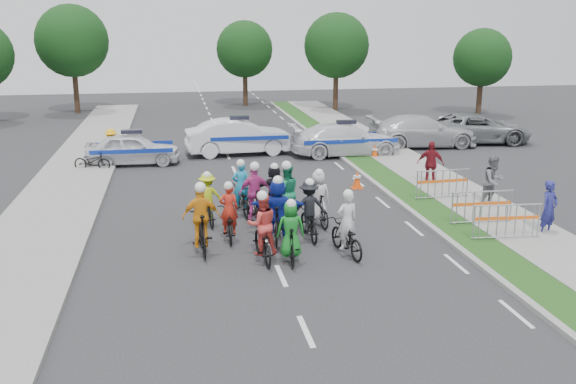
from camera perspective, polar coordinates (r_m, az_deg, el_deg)
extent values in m
plane|color=#28282B|center=(15.95, -0.61, -7.47)|extent=(90.00, 90.00, 0.00)
cube|color=gray|center=(21.80, 10.49, -1.40)|extent=(0.20, 60.00, 0.12)
cube|color=#1E4516|center=(22.05, 12.19, -1.32)|extent=(1.20, 60.00, 0.11)
cube|color=gray|center=(22.79, 16.39, -1.05)|extent=(2.40, 60.00, 0.13)
cube|color=gray|center=(20.85, -20.96, -2.89)|extent=(3.00, 60.00, 0.13)
imported|color=black|center=(17.27, 5.19, -4.08)|extent=(0.96, 1.89, 0.95)
imported|color=silver|center=(17.08, 5.27, -2.56)|extent=(0.64, 0.48, 1.58)
sphere|color=white|center=(16.83, 5.38, -0.21)|extent=(0.27, 0.27, 0.27)
imported|color=black|center=(16.70, 0.21, -4.61)|extent=(0.58, 1.67, 0.99)
imported|color=#157823|center=(16.52, 0.25, -3.27)|extent=(0.76, 0.52, 1.48)
sphere|color=white|center=(16.28, 0.28, -1.05)|extent=(0.26, 0.26, 0.26)
imported|color=black|center=(16.86, -2.32, -4.45)|extent=(0.78, 1.91, 0.98)
imported|color=#D8403C|center=(16.65, -2.31, -2.86)|extent=(0.84, 0.67, 1.63)
sphere|color=white|center=(16.39, -2.31, -0.36)|extent=(0.28, 0.28, 0.28)
imported|color=black|center=(17.50, -7.68, -3.57)|extent=(0.62, 1.92, 1.14)
imported|color=orange|center=(17.31, -7.72, -2.16)|extent=(1.02, 0.46, 1.71)
sphere|color=white|center=(17.04, -7.81, 0.41)|extent=(0.30, 0.30, 0.30)
imported|color=black|center=(18.54, 1.83, -2.74)|extent=(0.69, 1.80, 0.93)
imported|color=black|center=(18.35, 1.88, -1.32)|extent=(1.02, 0.62, 1.55)
sphere|color=white|center=(18.12, 1.93, 0.82)|extent=(0.27, 0.27, 0.27)
imported|color=black|center=(18.21, -0.95, -2.75)|extent=(0.88, 1.93, 1.12)
imported|color=#1528A2|center=(18.03, -0.93, -1.40)|extent=(1.62, 0.79, 1.68)
sphere|color=white|center=(17.78, -0.91, 1.01)|extent=(0.29, 0.29, 0.29)
imported|color=black|center=(18.50, -5.27, -2.88)|extent=(0.65, 1.72, 0.90)
imported|color=red|center=(18.32, -5.29, -1.50)|extent=(0.55, 0.37, 1.49)
sphere|color=white|center=(18.09, -5.32, 0.54)|extent=(0.26, 0.26, 0.26)
imported|color=black|center=(19.71, 2.67, -1.52)|extent=(0.75, 1.77, 1.03)
imported|color=silver|center=(19.54, 2.71, -0.33)|extent=(0.82, 0.60, 1.55)
sphere|color=white|center=(19.32, 2.77, 1.69)|extent=(0.27, 0.27, 0.27)
imported|color=black|center=(19.73, -0.19, -1.46)|extent=(0.92, 2.07, 1.05)
imported|color=#177E52|center=(19.54, -0.16, -0.01)|extent=(0.92, 0.75, 1.75)
sphere|color=white|center=(19.30, -0.14, 2.35)|extent=(0.30, 0.30, 0.30)
imported|color=black|center=(19.80, -2.97, -1.28)|extent=(0.84, 1.97, 1.14)
imported|color=#C8378D|center=(19.63, -2.97, -0.01)|extent=(1.06, 0.58, 1.72)
sphere|color=white|center=(19.39, -2.98, 2.28)|extent=(0.30, 0.30, 0.30)
imported|color=black|center=(20.00, -7.14, -1.62)|extent=(0.77, 1.71, 0.87)
imported|color=#B7CE15|center=(19.83, -7.17, -0.35)|extent=(0.99, 0.65, 1.45)
sphere|color=white|center=(19.62, -7.22, 1.47)|extent=(0.25, 0.25, 0.25)
imported|color=black|center=(20.69, -1.25, -0.75)|extent=(0.48, 1.68, 1.01)
imported|color=black|center=(20.53, -1.24, 0.37)|extent=(1.40, 0.45, 1.51)
sphere|color=white|center=(20.32, -1.22, 2.24)|extent=(0.26, 0.26, 0.26)
imported|color=black|center=(20.98, -4.20, -0.67)|extent=(0.86, 1.86, 0.94)
imported|color=#1A91C5|center=(20.80, -4.21, 0.61)|extent=(0.62, 0.45, 1.57)
sphere|color=white|center=(20.59, -4.23, 2.55)|extent=(0.27, 0.27, 0.27)
imported|color=silver|center=(29.05, -13.64, 3.74)|extent=(4.14, 1.78, 1.39)
imported|color=silver|center=(30.54, -4.32, 4.90)|extent=(5.18, 2.11, 1.67)
imported|color=silver|center=(30.33, 5.17, 4.66)|extent=(5.24, 2.22, 1.51)
imported|color=#BABABF|center=(33.07, 11.85, 5.31)|extent=(5.56, 2.48, 1.58)
imported|color=slate|center=(34.89, 16.46, 5.45)|extent=(5.82, 3.40, 1.52)
imported|color=navy|center=(20.12, 22.19, -1.36)|extent=(0.71, 0.59, 1.65)
imported|color=slate|center=(22.76, 17.79, 0.94)|extent=(1.02, 0.91, 1.75)
imported|color=maroon|center=(25.04, 12.54, 2.48)|extent=(1.09, 0.83, 1.73)
imported|color=#FFB00D|center=(29.60, -15.41, 3.96)|extent=(1.07, 0.72, 1.53)
cube|color=#F24C0C|center=(24.39, 6.14, 0.37)|extent=(0.40, 0.40, 0.03)
cone|color=#F24C0C|center=(24.31, 6.16, 1.14)|extent=(0.36, 0.36, 0.70)
cylinder|color=silver|center=(24.28, 6.17, 1.37)|extent=(0.29, 0.29, 0.08)
cube|color=#F24C0C|center=(29.82, 7.69, 2.97)|extent=(0.40, 0.40, 0.03)
cone|color=#F24C0C|center=(29.75, 7.72, 3.60)|extent=(0.36, 0.36, 0.70)
cylinder|color=silver|center=(29.73, 7.72, 3.79)|extent=(0.29, 0.29, 0.08)
imported|color=black|center=(28.34, -17.02, 2.66)|extent=(1.68, 0.98, 0.83)
cylinder|color=#382619|center=(46.22, 4.26, 9.23)|extent=(0.36, 0.36, 3.25)
sphere|color=#103410|center=(46.03, 4.33, 12.86)|extent=(4.55, 4.55, 4.55)
cylinder|color=#382619|center=(45.66, 16.66, 8.28)|extent=(0.36, 0.36, 2.75)
sphere|color=#103410|center=(45.48, 16.89, 11.37)|extent=(3.85, 3.85, 3.85)
cylinder|color=#382619|center=(47.22, -18.34, 8.80)|extent=(0.36, 0.36, 3.50)
sphere|color=#103410|center=(47.04, -18.66, 12.61)|extent=(4.90, 4.90, 4.90)
cylinder|color=#382619|center=(49.08, -3.82, 9.41)|extent=(0.36, 0.36, 3.00)
sphere|color=#103410|center=(48.90, -3.88, 12.56)|extent=(4.20, 4.20, 4.20)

